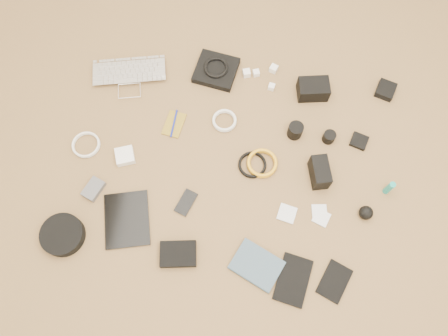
# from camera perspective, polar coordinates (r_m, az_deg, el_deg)

# --- Properties ---
(laptop) EXTENTS (0.39, 0.31, 0.03)m
(laptop) POSITION_cam_1_polar(r_m,az_deg,el_deg) (2.15, -12.22, 11.11)
(laptop) COLOR silver
(laptop) RESTS_ON ground
(headphone_pouch) EXTENTS (0.22, 0.21, 0.03)m
(headphone_pouch) POSITION_cam_1_polar(r_m,az_deg,el_deg) (2.13, -1.04, 12.63)
(headphone_pouch) COLOR black
(headphone_pouch) RESTS_ON ground
(headphones) EXTENTS (0.12, 0.12, 0.01)m
(headphones) POSITION_cam_1_polar(r_m,az_deg,el_deg) (2.11, -1.05, 13.00)
(headphones) COLOR black
(headphones) RESTS_ON headphone_pouch
(charger_a) EXTENTS (0.04, 0.04, 0.03)m
(charger_a) POSITION_cam_1_polar(r_m,az_deg,el_deg) (2.13, 2.97, 12.27)
(charger_a) COLOR white
(charger_a) RESTS_ON ground
(charger_b) EXTENTS (0.04, 0.04, 0.03)m
(charger_b) POSITION_cam_1_polar(r_m,az_deg,el_deg) (2.13, 4.21, 12.27)
(charger_b) COLOR white
(charger_b) RESTS_ON ground
(charger_c) EXTENTS (0.04, 0.04, 0.03)m
(charger_c) POSITION_cam_1_polar(r_m,az_deg,el_deg) (2.15, 6.49, 12.76)
(charger_c) COLOR white
(charger_c) RESTS_ON ground
(charger_d) EXTENTS (0.03, 0.03, 0.03)m
(charger_d) POSITION_cam_1_polar(r_m,az_deg,el_deg) (2.10, 6.22, 10.49)
(charger_d) COLOR white
(charger_d) RESTS_ON ground
(dslr_camera) EXTENTS (0.15, 0.12, 0.08)m
(dslr_camera) POSITION_cam_1_polar(r_m,az_deg,el_deg) (2.09, 11.56, 10.06)
(dslr_camera) COLOR black
(dslr_camera) RESTS_ON ground
(lens_pouch) EXTENTS (0.10, 0.11, 0.03)m
(lens_pouch) POSITION_cam_1_polar(r_m,az_deg,el_deg) (2.21, 20.36, 9.52)
(lens_pouch) COLOR black
(lens_pouch) RESTS_ON ground
(notebook_olive) EXTENTS (0.10, 0.14, 0.01)m
(notebook_olive) POSITION_cam_1_polar(r_m,az_deg,el_deg) (2.02, -6.53, 5.72)
(notebook_olive) COLOR olive
(notebook_olive) RESTS_ON ground
(pen_blue) EXTENTS (0.01, 0.14, 0.01)m
(pen_blue) POSITION_cam_1_polar(r_m,az_deg,el_deg) (2.01, -6.56, 5.82)
(pen_blue) COLOR #1321A1
(pen_blue) RESTS_ON notebook_olive
(cable_white_a) EXTENTS (0.14, 0.14, 0.01)m
(cable_white_a) POSITION_cam_1_polar(r_m,az_deg,el_deg) (2.01, 0.05, 6.12)
(cable_white_a) COLOR white
(cable_white_a) RESTS_ON ground
(lens_a) EXTENTS (0.08, 0.08, 0.07)m
(lens_a) POSITION_cam_1_polar(r_m,az_deg,el_deg) (1.98, 9.29, 4.85)
(lens_a) COLOR black
(lens_a) RESTS_ON ground
(lens_b) EXTENTS (0.06, 0.06, 0.05)m
(lens_b) POSITION_cam_1_polar(r_m,az_deg,el_deg) (2.01, 13.56, 3.96)
(lens_b) COLOR black
(lens_b) RESTS_ON ground
(card_reader) EXTENTS (0.09, 0.09, 0.02)m
(card_reader) POSITION_cam_1_polar(r_m,az_deg,el_deg) (2.05, 17.23, 3.37)
(card_reader) COLOR black
(card_reader) RESTS_ON ground
(power_brick) EXTENTS (0.10, 0.10, 0.03)m
(power_brick) POSITION_cam_1_polar(r_m,az_deg,el_deg) (1.97, -12.81, 1.55)
(power_brick) COLOR white
(power_brick) RESTS_ON ground
(cable_white_b) EXTENTS (0.16, 0.16, 0.01)m
(cable_white_b) POSITION_cam_1_polar(r_m,az_deg,el_deg) (2.05, -17.53, 2.86)
(cable_white_b) COLOR white
(cable_white_b) RESTS_ON ground
(cable_black) EXTENTS (0.14, 0.14, 0.01)m
(cable_black) POSITION_cam_1_polar(r_m,az_deg,el_deg) (1.92, 3.71, 0.37)
(cable_black) COLOR black
(cable_black) RESTS_ON ground
(cable_yellow) EXTENTS (0.18, 0.18, 0.02)m
(cable_yellow) POSITION_cam_1_polar(r_m,az_deg,el_deg) (1.93, 4.98, 0.55)
(cable_yellow) COLOR gold
(cable_yellow) RESTS_ON ground
(flash) EXTENTS (0.10, 0.14, 0.10)m
(flash) POSITION_cam_1_polar(r_m,az_deg,el_deg) (1.91, 12.39, -0.55)
(flash) COLOR black
(flash) RESTS_ON ground
(lens_cleaner) EXTENTS (0.03, 0.03, 0.09)m
(lens_cleaner) POSITION_cam_1_polar(r_m,az_deg,el_deg) (1.97, 20.76, -2.45)
(lens_cleaner) COLOR teal
(lens_cleaner) RESTS_ON ground
(battery_charger) EXTENTS (0.10, 0.11, 0.03)m
(battery_charger) POSITION_cam_1_polar(r_m,az_deg,el_deg) (1.96, -16.68, -2.64)
(battery_charger) COLOR #535257
(battery_charger) RESTS_ON ground
(tablet) EXTENTS (0.24, 0.28, 0.01)m
(tablet) POSITION_cam_1_polar(r_m,az_deg,el_deg) (1.89, -12.56, -6.57)
(tablet) COLOR black
(tablet) RESTS_ON ground
(phone) EXTENTS (0.09, 0.12, 0.01)m
(phone) POSITION_cam_1_polar(r_m,az_deg,el_deg) (1.87, -4.98, -4.51)
(phone) COLOR black
(phone) RESTS_ON ground
(filter_case_left) EXTENTS (0.09, 0.09, 0.01)m
(filter_case_left) POSITION_cam_1_polar(r_m,az_deg,el_deg) (1.87, 8.22, -5.91)
(filter_case_left) COLOR silver
(filter_case_left) RESTS_ON ground
(filter_case_mid) EXTENTS (0.08, 0.08, 0.01)m
(filter_case_mid) POSITION_cam_1_polar(r_m,az_deg,el_deg) (1.89, 12.58, -6.36)
(filter_case_mid) COLOR silver
(filter_case_mid) RESTS_ON ground
(filter_case_right) EXTENTS (0.07, 0.07, 0.01)m
(filter_case_right) POSITION_cam_1_polar(r_m,az_deg,el_deg) (1.90, 12.34, -5.60)
(filter_case_right) COLOR silver
(filter_case_right) RESTS_ON ground
(air_blower) EXTENTS (0.07, 0.07, 0.06)m
(air_blower) POSITION_cam_1_polar(r_m,az_deg,el_deg) (1.92, 18.05, -5.57)
(air_blower) COLOR black
(air_blower) RESTS_ON ground
(headphone_case) EXTENTS (0.22, 0.22, 0.05)m
(headphone_case) POSITION_cam_1_polar(r_m,az_deg,el_deg) (1.93, -20.33, -8.19)
(headphone_case) COLOR black
(headphone_case) RESTS_ON ground
(drive_case) EXTENTS (0.16, 0.12, 0.04)m
(drive_case) POSITION_cam_1_polar(r_m,az_deg,el_deg) (1.81, -6.01, -11.12)
(drive_case) COLOR black
(drive_case) RESTS_ON ground
(paperback) EXTENTS (0.23, 0.21, 0.02)m
(paperback) POSITION_cam_1_polar(r_m,az_deg,el_deg) (1.80, 3.10, -14.49)
(paperback) COLOR #3B5265
(paperback) RESTS_ON ground
(notebook_black_a) EXTENTS (0.16, 0.21, 0.01)m
(notebook_black_a) POSITION_cam_1_polar(r_m,az_deg,el_deg) (1.82, 9.01, -14.23)
(notebook_black_a) COLOR black
(notebook_black_a) RESTS_ON ground
(notebook_black_b) EXTENTS (0.15, 0.18, 0.01)m
(notebook_black_b) POSITION_cam_1_polar(r_m,az_deg,el_deg) (1.85, 14.22, -14.16)
(notebook_black_b) COLOR black
(notebook_black_b) RESTS_ON ground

